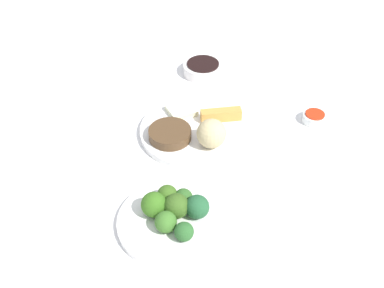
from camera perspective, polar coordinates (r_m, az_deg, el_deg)
name	(u,v)px	position (r m, az deg, el deg)	size (l,w,h in m)	color
tabletop	(207,136)	(1.23, 1.69, 0.95)	(2.20, 2.20, 0.02)	white
main_plate	(196,131)	(1.22, 0.43, 1.56)	(0.28, 0.28, 0.02)	white
rice_scoop	(211,133)	(1.14, 2.27, 1.23)	(0.07, 0.07, 0.07)	#C8B480
spring_roll	(220,115)	(1.23, 3.31, 3.44)	(0.10, 0.02, 0.03)	gold
crab_rangoon_wonton	(181,111)	(1.26, -1.24, 3.91)	(0.06, 0.07, 0.01)	beige
stir_fry_heap	(170,134)	(1.18, -2.57, 1.18)	(0.10, 0.10, 0.02)	#503721
broccoli_plate	(173,222)	(1.01, -2.26, -9.00)	(0.23, 0.23, 0.01)	white
broccoli_floret_0	(154,205)	(1.00, -4.44, -7.03)	(0.05, 0.05, 0.05)	#376B1D
broccoli_floret_1	(184,232)	(0.96, -0.94, -10.14)	(0.04, 0.04, 0.04)	#2A5D29
broccoli_floret_2	(166,222)	(0.98, -3.06, -9.03)	(0.04, 0.04, 0.04)	#3C7128
broccoli_floret_3	(176,206)	(1.00, -1.84, -7.21)	(0.05, 0.05, 0.05)	#375B1E
broccoli_floret_4	(167,195)	(1.02, -2.88, -5.93)	(0.04, 0.04, 0.04)	#39611E
broccoli_floret_5	(197,207)	(1.00, 0.61, -7.30)	(0.05, 0.05, 0.05)	#235832
broccoli_floret_6	(183,198)	(1.02, -1.00, -6.24)	(0.04, 0.04, 0.04)	#305E25
soy_sauce_bowl	(203,69)	(1.43, 1.27, 8.69)	(0.11, 0.11, 0.03)	white
soy_sauce_bowl_liquid	(203,64)	(1.42, 1.28, 9.29)	(0.09, 0.09, 0.00)	black
sauce_ramekin_sweet_and_sour	(314,118)	(1.29, 14.00, 2.92)	(0.06, 0.06, 0.02)	white
sauce_ramekin_sweet_and_sour_liquid	(315,114)	(1.28, 14.10, 3.39)	(0.05, 0.05, 0.00)	red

